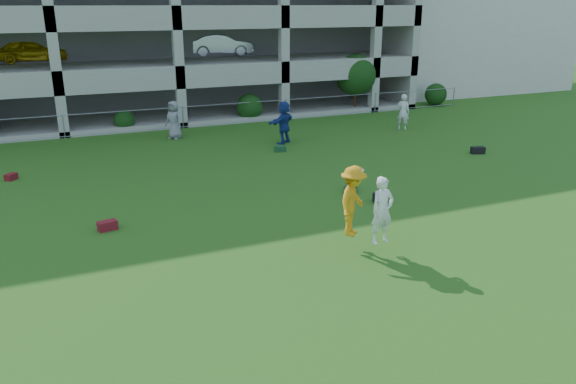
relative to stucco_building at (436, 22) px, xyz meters
name	(u,v)px	position (x,y,z in m)	size (l,w,h in m)	color
ground	(363,278)	(-23.00, -28.00, -5.00)	(100.00, 100.00, 0.00)	#235114
stucco_building	(436,22)	(0.00, 0.00, 0.00)	(16.00, 14.00, 10.00)	beige
bystander_c	(174,120)	(-23.96, -11.25, -4.06)	(0.92, 0.60, 1.88)	gray
bystander_d	(284,122)	(-19.33, -14.27, -3.99)	(1.88, 0.60, 2.02)	navy
bystander_e	(403,112)	(-12.33, -13.92, -4.05)	(0.69, 0.45, 1.89)	silver
bag_red_a	(107,226)	(-28.40, -22.32, -4.86)	(0.55, 0.30, 0.28)	maroon
bag_green_c	(351,188)	(-20.02, -22.05, -4.87)	(0.50, 0.35, 0.26)	#14381E
crate_d	(379,198)	(-19.68, -23.39, -4.85)	(0.35, 0.35, 0.30)	black
bag_black_e	(478,150)	(-12.11, -19.54, -4.85)	(0.60, 0.30, 0.30)	black
bag_red_f	(11,177)	(-31.22, -15.66, -4.88)	(0.45, 0.28, 0.24)	#560E13
bag_green_g	(280,149)	(-20.13, -15.72, -4.88)	(0.50, 0.30, 0.25)	#14371C
frisbee_contest	(360,203)	(-22.26, -26.45, -3.66)	(1.59, 1.53, 2.01)	orange
parking_garage	(147,10)	(-23.01, -0.30, 1.01)	(30.00, 14.00, 12.00)	#9E998C
fence	(183,117)	(-23.00, -9.00, -4.39)	(36.06, 0.06, 1.20)	gray
shrub_row	(258,93)	(-18.41, -8.30, -3.49)	(34.38, 2.52, 3.50)	#163D11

